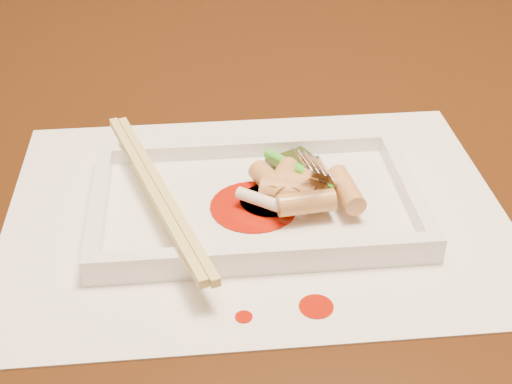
{
  "coord_description": "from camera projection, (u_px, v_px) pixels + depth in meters",
  "views": [
    {
      "loc": [
        -0.0,
        -0.56,
        1.09
      ],
      "look_at": [
        0.04,
        -0.09,
        0.77
      ],
      "focal_mm": 50.0,
      "sensor_mm": 36.0,
      "label": 1
    }
  ],
  "objects": [
    {
      "name": "rice_cake_6",
      "position": [
        270.0,
        182.0,
        0.58
      ],
      "size": [
        0.03,
        0.05,
        0.02
      ],
      "primitive_type": "cylinder",
      "rotation": [
        1.57,
        0.0,
        0.38
      ],
      "color": "tan",
      "rests_on": "plate_base"
    },
    {
      "name": "placemat",
      "position": [
        256.0,
        211.0,
        0.58
      ],
      "size": [
        0.4,
        0.3,
        0.0
      ],
      "primitive_type": "cube",
      "color": "white",
      "rests_on": "table"
    },
    {
      "name": "rice_cake_4",
      "position": [
        288.0,
        193.0,
        0.56
      ],
      "size": [
        0.05,
        0.03,
        0.02
      ],
      "primitive_type": "cylinder",
      "rotation": [
        1.57,
        0.0,
        1.22
      ],
      "color": "tan",
      "rests_on": "plate_base"
    },
    {
      "name": "rice_cake_2",
      "position": [
        306.0,
        203.0,
        0.54
      ],
      "size": [
        0.05,
        0.02,
        0.02
      ],
      "primitive_type": "cylinder",
      "rotation": [
        1.57,
        0.0,
        1.67
      ],
      "color": "tan",
      "rests_on": "plate_base"
    },
    {
      "name": "fork",
      "position": [
        344.0,
        106.0,
        0.55
      ],
      "size": [
        0.09,
        0.1,
        0.14
      ],
      "primitive_type": null,
      "color": "silver",
      "rests_on": "plate_base"
    },
    {
      "name": "sauce_splatter_b",
      "position": [
        244.0,
        317.0,
        0.48
      ],
      "size": [
        0.01,
        0.01,
        0.0
      ],
      "primitive_type": "cylinder",
      "color": "#A51304",
      "rests_on": "placemat"
    },
    {
      "name": "plate_rim_near",
      "position": [
        266.0,
        254.0,
        0.51
      ],
      "size": [
        0.26,
        0.01,
        0.01
      ],
      "primitive_type": "cube",
      "color": "white",
      "rests_on": "plate_base"
    },
    {
      "name": "plate_rim_left",
      "position": [
        99.0,
        204.0,
        0.56
      ],
      "size": [
        0.01,
        0.14,
        0.01
      ],
      "primitive_type": "cube",
      "color": "white",
      "rests_on": "plate_base"
    },
    {
      "name": "rice_cake_5",
      "position": [
        346.0,
        190.0,
        0.56
      ],
      "size": [
        0.02,
        0.05,
        0.02
      ],
      "primitive_type": "cylinder",
      "rotation": [
        1.57,
        0.0,
        0.12
      ],
      "color": "tan",
      "rests_on": "plate_base"
    },
    {
      "name": "scallion_white",
      "position": [
        260.0,
        200.0,
        0.55
      ],
      "size": [
        0.04,
        0.03,
        0.01
      ],
      "primitive_type": "cylinder",
      "rotation": [
        1.57,
        0.0,
        0.94
      ],
      "color": "#EAEACC",
      "rests_on": "plate_base"
    },
    {
      "name": "rice_cake_3",
      "position": [
        303.0,
        187.0,
        0.57
      ],
      "size": [
        0.04,
        0.04,
        0.02
      ],
      "primitive_type": "cylinder",
      "rotation": [
        1.57,
        0.0,
        0.93
      ],
      "color": "tan",
      "rests_on": "plate_base"
    },
    {
      "name": "rice_cake_1",
      "position": [
        306.0,
        185.0,
        0.57
      ],
      "size": [
        0.04,
        0.04,
        0.02
      ],
      "primitive_type": "cylinder",
      "rotation": [
        1.57,
        0.0,
        2.49
      ],
      "color": "tan",
      "rests_on": "plate_base"
    },
    {
      "name": "chopstick_a",
      "position": [
        152.0,
        190.0,
        0.56
      ],
      "size": [
        0.08,
        0.23,
        0.01
      ],
      "primitive_type": "cube",
      "rotation": [
        0.0,
        0.0,
        0.31
      ],
      "color": "#D8C36C",
      "rests_on": "plate_rim_near"
    },
    {
      "name": "plate_rim_right",
      "position": [
        408.0,
        187.0,
        0.58
      ],
      "size": [
        0.01,
        0.14,
        0.01
      ],
      "primitive_type": "cube",
      "color": "white",
      "rests_on": "plate_base"
    },
    {
      "name": "rice_cake_0",
      "position": [
        281.0,
        180.0,
        0.58
      ],
      "size": [
        0.04,
        0.05,
        0.02
      ],
      "primitive_type": "cylinder",
      "rotation": [
        1.57,
        0.0,
        2.7
      ],
      "color": "tan",
      "rests_on": "plate_base"
    },
    {
      "name": "sauce_blob_1",
      "position": [
        254.0,
        206.0,
        0.57
      ],
      "size": [
        0.07,
        0.07,
        0.0
      ],
      "primitive_type": "cylinder",
      "color": "#A51304",
      "rests_on": "plate_base"
    },
    {
      "name": "scallion_green",
      "position": [
        304.0,
        172.0,
        0.58
      ],
      "size": [
        0.06,
        0.07,
        0.01
      ],
      "primitive_type": "cylinder",
      "rotation": [
        1.57,
        0.0,
        0.7
      ],
      "color": "green",
      "rests_on": "plate_base"
    },
    {
      "name": "plate_rim_far",
      "position": [
        248.0,
        147.0,
        0.63
      ],
      "size": [
        0.26,
        0.01,
        0.01
      ],
      "primitive_type": "cube",
      "color": "white",
      "rests_on": "plate_base"
    },
    {
      "name": "sauce_blob_0",
      "position": [
        269.0,
        201.0,
        0.57
      ],
      "size": [
        0.05,
        0.05,
        0.0
      ],
      "primitive_type": "cylinder",
      "color": "#A51304",
      "rests_on": "plate_base"
    },
    {
      "name": "plate_base",
      "position": [
        256.0,
        206.0,
        0.57
      ],
      "size": [
        0.26,
        0.16,
        0.01
      ],
      "primitive_type": "cube",
      "color": "white",
      "rests_on": "placemat"
    },
    {
      "name": "table",
      "position": [
        206.0,
        240.0,
        0.71
      ],
      "size": [
        1.4,
        0.9,
        0.75
      ],
      "color": "black",
      "rests_on": "ground"
    },
    {
      "name": "chopstick_b",
      "position": [
        162.0,
        189.0,
        0.56
      ],
      "size": [
        0.08,
        0.23,
        0.01
      ],
      "primitive_type": "cube",
      "rotation": [
        0.0,
        0.0,
        0.31
      ],
      "color": "#D8C36C",
      "rests_on": "plate_rim_near"
    },
    {
      "name": "veg_piece",
      "position": [
        292.0,
        165.0,
        0.6
      ],
      "size": [
        0.05,
        0.04,
        0.01
      ],
      "primitive_type": "cube",
      "rotation": [
        0.0,
        0.0,
        0.48
      ],
      "color": "black",
      "rests_on": "plate_base"
    },
    {
      "name": "sauce_splatter_a",
      "position": [
        316.0,
        307.0,
        0.48
      ],
      "size": [
        0.02,
        0.02,
        0.0
      ],
      "primitive_type": "cylinder",
      "color": "#A51304",
      "rests_on": "placemat"
    }
  ]
}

